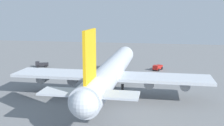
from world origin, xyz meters
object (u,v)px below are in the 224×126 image
at_px(cargo_airplane, 112,71).
at_px(catering_truck, 41,64).
at_px(safety_cone_nose, 118,71).
at_px(cargo_loader, 158,67).

xyz_separation_m(cargo_airplane, catering_truck, (29.49, 33.49, -5.17)).
bearing_deg(cargo_airplane, safety_cone_nose, 5.59).
relative_size(cargo_airplane, safety_cone_nose, 93.30).
bearing_deg(cargo_loader, safety_cone_nose, 111.52).
bearing_deg(safety_cone_nose, catering_truck, 84.37).
xyz_separation_m(cargo_loader, safety_cone_nose, (-5.57, 14.14, -0.79)).
relative_size(cargo_airplane, catering_truck, 11.11).
bearing_deg(catering_truck, cargo_loader, -86.79).
height_order(catering_truck, safety_cone_nose, catering_truck).
distance_m(catering_truck, safety_cone_nose, 31.07).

